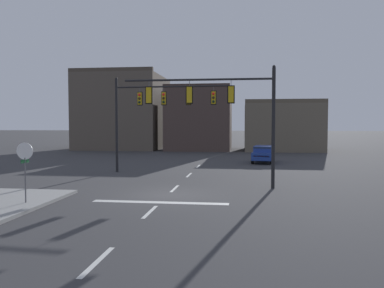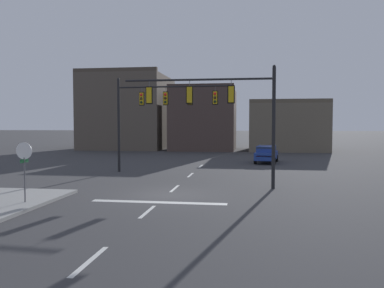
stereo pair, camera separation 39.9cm
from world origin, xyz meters
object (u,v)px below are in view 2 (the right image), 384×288
Objects in this scene: signal_mast_near_side at (224,105)px; stop_sign at (24,158)px; car_lot_nearside at (266,154)px; signal_mast_far_side at (156,106)px.

signal_mast_near_side is 10.84m from stop_sign.
stop_sign is 0.61× the size of car_lot_nearside.
car_lot_nearside is (8.50, 8.74, -4.13)m from signal_mast_far_side.
signal_mast_far_side is 3.05× the size of stop_sign.
car_lot_nearside is at bearing 45.82° from signal_mast_far_side.
signal_mast_near_side is 1.87× the size of car_lot_nearside.
car_lot_nearside is at bearing 78.67° from signal_mast_near_side.
signal_mast_far_side is 13.26m from stop_sign.
signal_mast_far_side is at bearing -134.18° from car_lot_nearside.
signal_mast_far_side reaches higher than car_lot_nearside.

